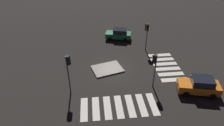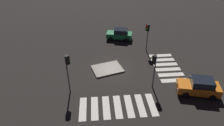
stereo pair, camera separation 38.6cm
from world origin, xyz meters
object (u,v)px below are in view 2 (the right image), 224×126
(traffic_light_north, at_px, (147,31))
(traffic_light_south, at_px, (68,65))
(car_green, at_px, (120,34))
(car_orange, at_px, (199,87))
(traffic_light_east, at_px, (154,64))
(traffic_island, at_px, (107,69))

(traffic_light_north, relative_size, traffic_light_south, 0.92)
(car_green, distance_m, traffic_light_south, 14.33)
(car_orange, bearing_deg, traffic_light_east, -5.17)
(car_green, xyz_separation_m, traffic_light_south, (-6.80, -12.35, 2.55))
(traffic_light_east, height_order, traffic_light_north, traffic_light_north)
(traffic_light_north, bearing_deg, car_orange, 69.78)
(traffic_island, distance_m, car_green, 8.95)
(traffic_island, bearing_deg, traffic_light_east, -39.12)
(traffic_island, bearing_deg, car_orange, -29.89)
(car_green, xyz_separation_m, traffic_light_east, (2.10, -12.35, 2.21))
(car_orange, relative_size, traffic_light_south, 1.02)
(car_green, bearing_deg, traffic_island, 87.18)
(car_green, bearing_deg, traffic_light_east, 113.68)
(car_orange, height_order, traffic_light_south, traffic_light_south)
(car_orange, bearing_deg, traffic_island, -16.50)
(car_green, distance_m, traffic_light_east, 12.72)
(traffic_island, bearing_deg, traffic_light_north, 36.16)
(car_orange, bearing_deg, traffic_light_north, -57.15)
(car_orange, bearing_deg, traffic_light_south, 6.83)
(traffic_light_east, xyz_separation_m, traffic_light_north, (1.24, 8.14, 0.06))
(car_green, height_order, traffic_light_south, traffic_light_south)
(car_orange, distance_m, traffic_light_north, 10.53)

